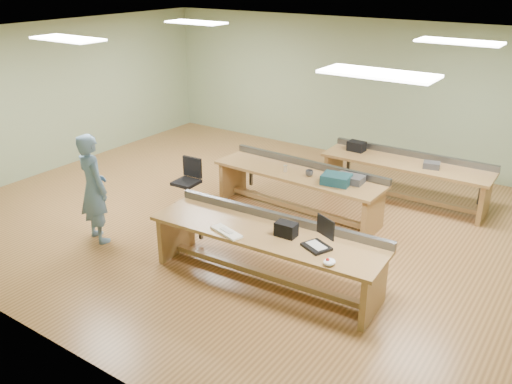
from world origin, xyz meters
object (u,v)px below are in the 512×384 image
workbench_back (406,172)px  person (94,188)px  workbench_front (267,243)px  camera_bag (286,229)px  parts_bin_teal (336,179)px  mug (309,173)px  workbench_mid (299,182)px  drinks_can (285,169)px  laptop_base (316,247)px  parts_bin_grey (350,179)px  task_chair (188,189)px

workbench_back → person: person is taller
workbench_front → person: size_ratio=1.91×
camera_bag → parts_bin_teal: bearing=95.5°
mug → camera_bag: bearing=-68.6°
workbench_mid → workbench_back: (1.33, 1.54, -0.00)m
workbench_front → drinks_can: drinks_can is taller
workbench_back → mug: 1.97m
parts_bin_teal → workbench_back: bearing=71.2°
workbench_front → parts_bin_teal: (0.00, 2.02, 0.26)m
workbench_mid → laptop_base: workbench_mid is taller
person → parts_bin_grey: (3.00, 2.70, -0.06)m
person → drinks_can: size_ratio=14.90×
person → laptop_base: (3.61, 0.45, -0.10)m
parts_bin_teal → workbench_front: bearing=-90.0°
laptop_base → camera_bag: 0.50m
workbench_back → drinks_can: (-1.53, -1.67, 0.25)m
task_chair → mug: bearing=18.0°
camera_bag → task_chair: 3.14m
workbench_back → laptop_base: size_ratio=9.21×
mug → drinks_can: drinks_can is taller
camera_bag → parts_bin_teal: 2.02m
task_chair → parts_bin_teal: size_ratio=1.93×
workbench_mid → mug: size_ratio=23.42×
laptop_base → mug: size_ratio=2.51×
workbench_back → camera_bag: size_ratio=10.88×
laptop_base → drinks_can: drinks_can is taller
parts_bin_grey → drinks_can: parts_bin_grey is taller
parts_bin_grey → mug: bearing=-169.0°
laptop_base → person: bearing=-149.0°
person → parts_bin_teal: 3.80m
workbench_back → parts_bin_grey: size_ratio=6.87×
workbench_front → parts_bin_grey: bearing=82.8°
laptop_base → workbench_mid: bearing=148.7°
parts_bin_grey → workbench_front: bearing=-94.0°
parts_bin_teal → mug: bearing=173.7°
mug → parts_bin_teal: bearing=-6.3°
workbench_back → laptop_base: 3.75m
person → laptop_base: size_ratio=5.28×
workbench_front → laptop_base: 0.79m
workbench_mid → parts_bin_grey: bearing=5.3°
workbench_front → workbench_mid: (-0.76, 2.16, -0.00)m
workbench_back → parts_bin_teal: bearing=-110.2°
workbench_mid → person: bearing=-126.4°
person → workbench_back: bearing=-113.8°
workbench_front → laptop_base: workbench_front is taller
camera_bag → task_chair: bearing=153.1°
parts_bin_teal → workbench_mid: bearing=170.0°
person → camera_bag: person is taller
camera_bag → workbench_mid: bearing=113.6°
camera_bag → person: bearing=-173.1°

